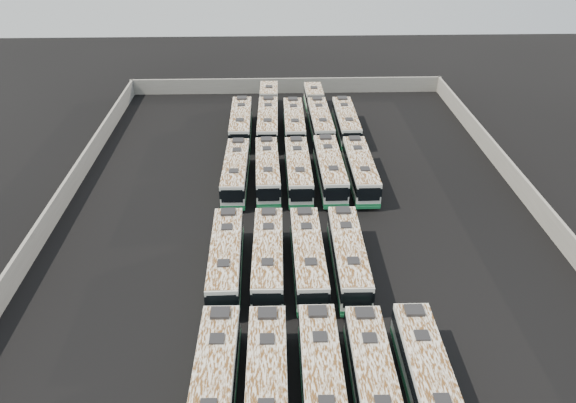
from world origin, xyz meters
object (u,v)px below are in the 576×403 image
Objects in this scene: bus_midback_left at (267,170)px; bus_back_center at (294,123)px; bus_midback_center at (298,171)px; bus_back_left at (268,114)px; bus_midback_far_right at (360,170)px; bus_back_right at (318,114)px; bus_front_far_right at (429,382)px; bus_midfront_center at (308,257)px; bus_back_far_right at (346,122)px; bus_front_right at (374,384)px; bus_midback_far_left at (236,172)px; bus_midback_right at (330,169)px; bus_midfront_right at (348,256)px; bus_midfront_left at (268,258)px; bus_midfront_far_left at (226,259)px; bus_front_center at (322,384)px; bus_front_far_left at (214,387)px; bus_front_left at (267,387)px; bus_back_far_left at (241,123)px.

bus_back_center reaches higher than bus_midback_left.
bus_back_left is (-3.04, 15.77, 0.03)m from bus_midback_center.
bus_midback_far_right is 0.65× the size of bus_back_right.
bus_front_far_right reaches higher than bus_midfront_center.
bus_midback_center is 1.02× the size of bus_back_far_right.
bus_front_right is 29.40m from bus_midback_far_left.
bus_midback_right is (9.59, 0.16, 0.06)m from bus_midback_far_left.
bus_front_far_right reaches higher than bus_midfront_right.
bus_back_center is (3.12, -3.15, -0.04)m from bus_back_left.
bus_back_left reaches higher than bus_midfront_left.
bus_midback_right is at bearing 90.35° from bus_front_right.
bus_midfront_far_left is 28.35m from bus_back_center.
bus_midfront_far_left is 30.62m from bus_back_far_right.
bus_midback_far_right reaches higher than bus_back_far_right.
bus_front_center is 28.12m from bus_midback_left.
bus_midfront_far_left is (-12.83, 12.84, -0.01)m from bus_front_far_right.
bus_back_left reaches higher than bus_midback_left.
bus_midback_right is at bearing 72.11° from bus_front_far_left.
bus_midback_left is (3.21, 0.20, 0.00)m from bus_midback_far_left.
bus_midback_center reaches higher than bus_midfront_center.
bus_midback_far_left is at bearing 91.09° from bus_front_far_left.
bus_back_left is at bearing 134.93° from bus_back_center.
bus_midfront_far_left is 1.01× the size of bus_back_center.
bus_front_far_left is at bearing -98.70° from bus_back_center.
bus_back_right is (9.59, 15.74, -0.00)m from bus_midback_far_left.
bus_midback_left is at bearing 113.44° from bus_midfront_right.
bus_midback_center is at bearing 90.67° from bus_front_center.
bus_front_far_left is 42.55m from bus_back_far_right.
bus_front_left is 6.34m from bus_front_right.
bus_midback_right reaches higher than bus_front_far_right.
bus_back_center is at bearing 90.48° from bus_front_center.
bus_midfront_center reaches higher than bus_midfront_left.
bus_midfront_right is 30.68m from bus_back_right.
bus_front_far_right is 44.61m from bus_back_left.
bus_back_left is (-6.28, 15.64, -0.01)m from bus_midback_right.
bus_back_far_right is (6.36, 0.20, -0.01)m from bus_back_center.
bus_midfront_far_left reaches higher than bus_midfront_right.
bus_midfront_center is 0.63× the size of bus_back_left.
bus_back_left reaches higher than bus_midfront_center.
bus_back_left is at bearing 98.60° from bus_front_right.
bus_back_far_left is (-3.29, 27.78, 0.04)m from bus_midfront_left.
bus_front_left is at bearing -76.67° from bus_midfront_far_left.
bus_front_right is 43.55m from bus_back_right.
bus_front_right is 1.00× the size of bus_midback_left.
bus_back_far_left is at bearing 103.03° from bus_midback_left.
bus_midback_right reaches higher than bus_midfront_far_left.
bus_front_left is 1.01× the size of bus_front_far_right.
bus_midfront_center is 28.59m from bus_back_far_left.
bus_midfront_far_left is 19.64m from bus_midback_far_right.
bus_midback_center is (3.15, 27.89, -0.03)m from bus_front_left.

